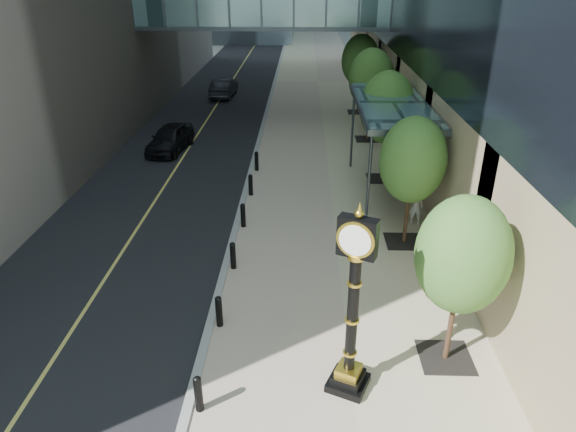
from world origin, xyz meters
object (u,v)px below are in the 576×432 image
(pedestrian, at_px, (416,207))
(street_clock, at_px, (352,317))
(car_far, at_px, (224,87))
(car_near, at_px, (170,138))

(pedestrian, bearing_deg, street_clock, 73.24)
(pedestrian, height_order, car_far, pedestrian)
(street_clock, height_order, car_near, street_clock)
(street_clock, bearing_deg, pedestrian, 93.33)
(street_clock, bearing_deg, car_near, 139.43)
(car_near, height_order, car_far, car_near)
(pedestrian, distance_m, car_far, 25.32)
(street_clock, relative_size, pedestrian, 3.22)
(street_clock, distance_m, car_near, 20.34)
(street_clock, relative_size, car_far, 1.11)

